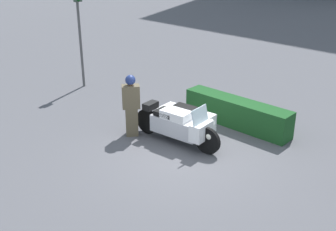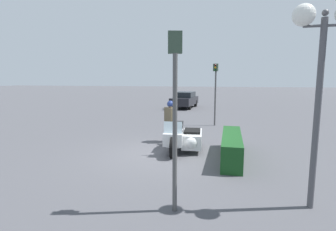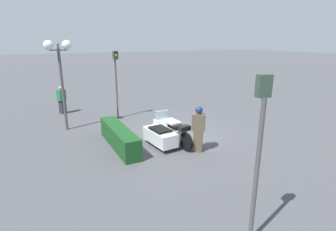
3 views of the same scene
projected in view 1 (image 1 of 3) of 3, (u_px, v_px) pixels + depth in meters
name	position (u px, v px, depth m)	size (l,w,h in m)	color
ground_plane	(187.00, 156.00, 10.50)	(160.00, 160.00, 0.00)	#4C4C51
police_motorcycle	(184.00, 122.00, 11.19)	(2.66, 1.31, 1.17)	black
officer_rider	(131.00, 104.00, 11.24)	(0.52, 0.54, 1.72)	brown
hedge_bush_curbside	(237.00, 113.00, 12.01)	(3.29, 0.61, 0.79)	#19471E
traffic_light_far	(79.00, 25.00, 14.45)	(0.22, 0.29, 3.41)	#4C4C4C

